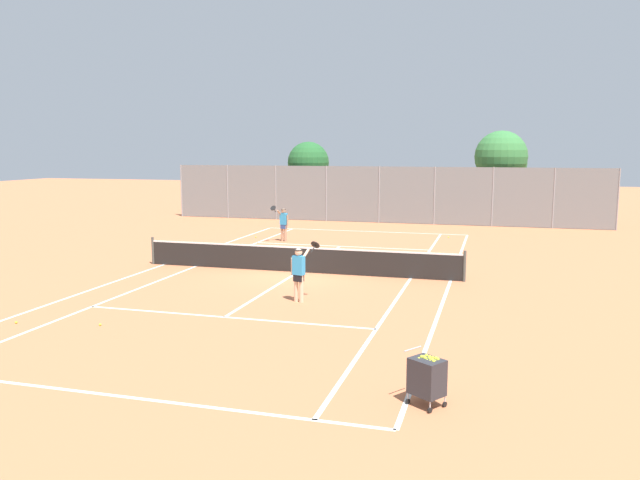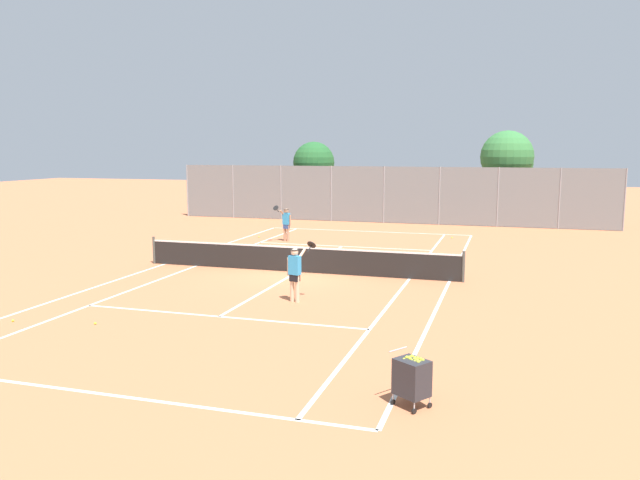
{
  "view_description": "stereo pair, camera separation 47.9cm",
  "coord_description": "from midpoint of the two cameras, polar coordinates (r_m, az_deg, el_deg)",
  "views": [
    {
      "loc": [
        6.91,
        -21.33,
        4.48
      ],
      "look_at": [
        0.42,
        1.5,
        1.0
      ],
      "focal_mm": 35.0,
      "sensor_mm": 36.0,
      "label": 1
    },
    {
      "loc": [
        7.37,
        -21.19,
        4.48
      ],
      "look_at": [
        0.42,
        1.5,
        1.0
      ],
      "focal_mm": 35.0,
      "sensor_mm": 36.0,
      "label": 2
    }
  ],
  "objects": [
    {
      "name": "player_far_left",
      "position": [
        30.43,
        -3.81,
        1.62
      ],
      "size": [
        0.78,
        0.71,
        1.77
      ],
      "color": "tan",
      "rests_on": "ground"
    },
    {
      "name": "tree_behind_right",
      "position": [
        40.25,
        16.05,
        7.17
      ],
      "size": [
        3.2,
        3.2,
        5.6
      ],
      "color": "brown",
      "rests_on": "ground"
    },
    {
      "name": "tree_behind_left",
      "position": [
        41.56,
        -1.55,
        6.97
      ],
      "size": [
        2.74,
        2.74,
        4.95
      ],
      "color": "brown",
      "rests_on": "ground"
    },
    {
      "name": "loose_tennis_ball_4",
      "position": [
        27.24,
        10.42,
        -1.19
      ],
      "size": [
        0.07,
        0.07,
        0.07
      ],
      "primitive_type": "sphere",
      "color": "#D1DB33",
      "rests_on": "ground"
    },
    {
      "name": "tennis_net",
      "position": [
        22.77,
        -2.65,
        -1.71
      ],
      "size": [
        12.0,
        0.1,
        1.07
      ],
      "color": "#474C47",
      "rests_on": "ground"
    },
    {
      "name": "ball_cart",
      "position": [
        11.27,
        8.52,
        -12.24
      ],
      "size": [
        0.77,
        0.73,
        0.96
      ],
      "color": "#2D2D33",
      "rests_on": "ground"
    },
    {
      "name": "loose_tennis_ball_3",
      "position": [
        31.85,
        -6.32,
        0.26
      ],
      "size": [
        0.07,
        0.07,
        0.07
      ],
      "primitive_type": "sphere",
      "color": "#D1DB33",
      "rests_on": "ground"
    },
    {
      "name": "loose_tennis_ball_1",
      "position": [
        32.23,
        11.25,
        0.25
      ],
      "size": [
        0.07,
        0.07,
        0.07
      ],
      "primitive_type": "sphere",
      "color": "#D1DB33",
      "rests_on": "ground"
    },
    {
      "name": "ground_plane",
      "position": [
        22.87,
        -2.64,
        -2.96
      ],
      "size": [
        120.0,
        120.0,
        0.0
      ],
      "primitive_type": "plane",
      "color": "#C67047"
    },
    {
      "name": "back_fence",
      "position": [
        38.15,
        5.06,
        4.16
      ],
      "size": [
        26.77,
        0.08,
        3.44
      ],
      "color": "gray",
      "rests_on": "ground"
    },
    {
      "name": "player_near_side",
      "position": [
        18.32,
        -2.68,
        -2.85
      ],
      "size": [
        0.8,
        0.71,
        1.77
      ],
      "color": "beige",
      "rests_on": "ground"
    },
    {
      "name": "loose_tennis_ball_2",
      "position": [
        18.16,
        -26.72,
        -6.74
      ],
      "size": [
        0.07,
        0.07,
        0.07
      ],
      "primitive_type": "sphere",
      "color": "#D1DB33",
      "rests_on": "ground"
    },
    {
      "name": "court_line_markings",
      "position": [
        22.87,
        -2.64,
        -2.96
      ],
      "size": [
        11.1,
        23.9,
        0.01
      ],
      "color": "silver",
      "rests_on": "ground"
    },
    {
      "name": "loose_tennis_ball_0",
      "position": [
        17.08,
        -20.23,
        -7.27
      ],
      "size": [
        0.07,
        0.07,
        0.07
      ],
      "primitive_type": "sphere",
      "color": "#D1DB33",
      "rests_on": "ground"
    }
  ]
}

